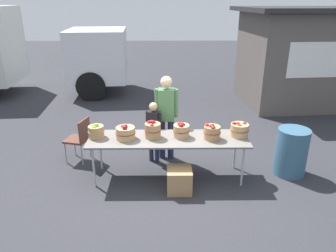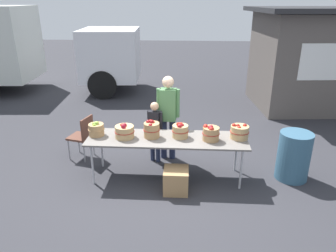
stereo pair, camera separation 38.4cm
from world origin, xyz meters
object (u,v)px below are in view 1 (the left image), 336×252
(child_customer, at_px, (154,128))
(market_table, at_px, (168,140))
(apple_basket_red_2, at_px, (181,130))
(apple_basket_red_3, at_px, (212,132))
(apple_basket_green_0, at_px, (96,131))
(apple_basket_red_4, at_px, (239,130))
(vendor_adult, at_px, (166,112))
(apple_basket_red_1, at_px, (153,130))
(produce_crate, at_px, (179,180))
(folding_chair, at_px, (80,137))
(apple_basket_red_0, at_px, (125,132))
(trash_barrel, at_px, (291,152))

(child_customer, bearing_deg, market_table, 137.62)
(apple_basket_red_2, bearing_deg, apple_basket_red_3, -9.97)
(apple_basket_green_0, xyz_separation_m, apple_basket_red_3, (1.95, -0.08, 0.01))
(market_table, height_order, apple_basket_red_4, apple_basket_red_4)
(vendor_adult, height_order, child_customer, vendor_adult)
(apple_basket_red_1, height_order, vendor_adult, vendor_adult)
(apple_basket_red_3, height_order, produce_crate, apple_basket_red_3)
(apple_basket_green_0, xyz_separation_m, apple_basket_red_2, (1.44, 0.01, 0.01))
(apple_basket_red_4, xyz_separation_m, vendor_adult, (-1.24, 0.66, 0.10))
(apple_basket_red_1, distance_m, folding_chair, 1.58)
(folding_chair, distance_m, produce_crate, 2.16)
(folding_chair, bearing_deg, apple_basket_green_0, 52.16)
(child_customer, relative_size, folding_chair, 1.39)
(apple_basket_red_0, distance_m, produce_crate, 1.19)
(apple_basket_green_0, bearing_deg, folding_chair, 127.61)
(apple_basket_red_4, relative_size, trash_barrel, 0.38)
(apple_basket_red_1, relative_size, apple_basket_red_2, 1.07)
(apple_basket_green_0, relative_size, apple_basket_red_2, 0.98)
(apple_basket_red_0, bearing_deg, apple_basket_red_4, 2.95)
(apple_basket_green_0, height_order, apple_basket_red_4, apple_basket_red_4)
(apple_basket_red_4, distance_m, child_customer, 1.58)
(apple_basket_red_4, relative_size, child_customer, 0.27)
(apple_basket_red_1, bearing_deg, apple_basket_red_2, 2.65)
(apple_basket_red_0, bearing_deg, vendor_adult, 47.82)
(apple_basket_red_2, relative_size, trash_barrel, 0.34)
(apple_basket_red_2, relative_size, apple_basket_red_4, 0.89)
(child_customer, xyz_separation_m, trash_barrel, (2.44, -0.48, -0.28))
(apple_basket_red_4, height_order, produce_crate, apple_basket_red_4)
(apple_basket_red_2, bearing_deg, produce_crate, -95.27)
(apple_basket_red_0, height_order, child_customer, child_customer)
(apple_basket_red_0, bearing_deg, market_table, 1.99)
(apple_basket_red_2, bearing_deg, apple_basket_red_1, -177.35)
(apple_basket_red_3, distance_m, vendor_adult, 1.09)
(apple_basket_red_0, relative_size, trash_barrel, 0.40)
(market_table, bearing_deg, apple_basket_red_0, -178.01)
(trash_barrel, bearing_deg, apple_basket_red_4, -178.09)
(child_customer, distance_m, trash_barrel, 2.51)
(folding_chair, bearing_deg, apple_basket_red_1, 81.44)
(apple_basket_red_1, height_order, child_customer, child_customer)
(folding_chair, bearing_deg, apple_basket_red_3, 88.97)
(market_table, relative_size, apple_basket_red_3, 9.24)
(apple_basket_red_4, bearing_deg, child_customer, 160.85)
(apple_basket_red_4, distance_m, trash_barrel, 1.06)
(trash_barrel, bearing_deg, apple_basket_red_3, -174.24)
(apple_basket_green_0, distance_m, trash_barrel, 3.43)
(market_table, xyz_separation_m, apple_basket_red_2, (0.22, 0.05, 0.16))
(apple_basket_red_4, bearing_deg, apple_basket_red_0, -177.05)
(child_customer, height_order, trash_barrel, child_customer)
(folding_chair, bearing_deg, trash_barrel, 96.82)
(vendor_adult, relative_size, folding_chair, 1.91)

